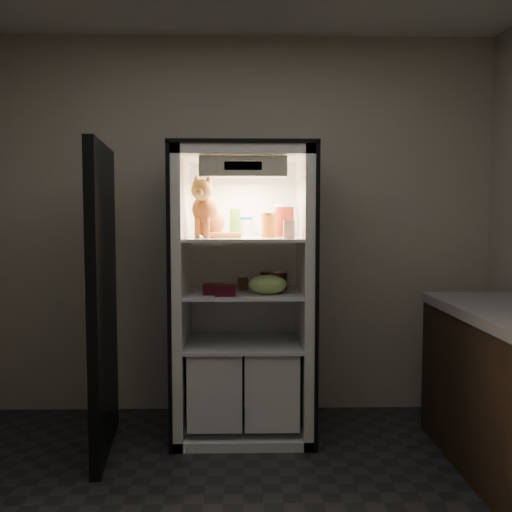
{
  "coord_description": "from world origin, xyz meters",
  "views": [
    {
      "loc": [
        0.01,
        -2.34,
        1.44
      ],
      "look_at": [
        0.08,
        1.32,
        1.17
      ],
      "focal_mm": 40.0,
      "sensor_mm": 36.0,
      "label": 1
    }
  ],
  "objects_px": {
    "mayo_tub": "(245,226)",
    "pepper_jar": "(284,220)",
    "berry_box_right": "(225,290)",
    "soda_can_a": "(265,280)",
    "grape_bag": "(268,284)",
    "soda_can_c": "(277,282)",
    "soda_can_b": "(282,281)",
    "condiment_jar": "(243,283)",
    "salsa_jar": "(269,225)",
    "berry_box_left": "(214,289)",
    "tabby_cat": "(207,214)",
    "refrigerator": "(243,312)",
    "cream_carton": "(289,229)",
    "parmesan_shaker": "(235,223)"
  },
  "relations": [
    {
      "from": "grape_bag",
      "to": "salsa_jar",
      "type": "bearing_deg",
      "value": 85.0
    },
    {
      "from": "mayo_tub",
      "to": "soda_can_a",
      "type": "xyz_separation_m",
      "value": [
        0.13,
        -0.07,
        -0.36
      ]
    },
    {
      "from": "soda_can_c",
      "to": "condiment_jar",
      "type": "relative_size",
      "value": 1.39
    },
    {
      "from": "parmesan_shaker",
      "to": "soda_can_b",
      "type": "height_order",
      "value": "parmesan_shaker"
    },
    {
      "from": "soda_can_c",
      "to": "grape_bag",
      "type": "xyz_separation_m",
      "value": [
        -0.06,
        -0.07,
        -0.01
      ]
    },
    {
      "from": "parmesan_shaker",
      "to": "mayo_tub",
      "type": "distance_m",
      "value": 0.12
    },
    {
      "from": "pepper_jar",
      "to": "berry_box_left",
      "type": "height_order",
      "value": "pepper_jar"
    },
    {
      "from": "mayo_tub",
      "to": "pepper_jar",
      "type": "xyz_separation_m",
      "value": [
        0.26,
        -0.06,
        0.04
      ]
    },
    {
      "from": "tabby_cat",
      "to": "salsa_jar",
      "type": "bearing_deg",
      "value": 17.32
    },
    {
      "from": "tabby_cat",
      "to": "salsa_jar",
      "type": "height_order",
      "value": "tabby_cat"
    },
    {
      "from": "berry_box_right",
      "to": "soda_can_a",
      "type": "bearing_deg",
      "value": 50.67
    },
    {
      "from": "soda_can_c",
      "to": "berry_box_right",
      "type": "height_order",
      "value": "soda_can_c"
    },
    {
      "from": "soda_can_a",
      "to": "grape_bag",
      "type": "xyz_separation_m",
      "value": [
        0.01,
        -0.25,
        0.0
      ]
    },
    {
      "from": "refrigerator",
      "to": "tabby_cat",
      "type": "distance_m",
      "value": 0.69
    },
    {
      "from": "condiment_jar",
      "to": "grape_bag",
      "type": "xyz_separation_m",
      "value": [
        0.16,
        -0.2,
        0.01
      ]
    },
    {
      "from": "soda_can_a",
      "to": "mayo_tub",
      "type": "bearing_deg",
      "value": 153.2
    },
    {
      "from": "soda_can_b",
      "to": "condiment_jar",
      "type": "distance_m",
      "value": 0.26
    },
    {
      "from": "grape_bag",
      "to": "condiment_jar",
      "type": "bearing_deg",
      "value": 128.65
    },
    {
      "from": "mayo_tub",
      "to": "condiment_jar",
      "type": "xyz_separation_m",
      "value": [
        -0.02,
        -0.12,
        -0.37
      ]
    },
    {
      "from": "grape_bag",
      "to": "soda_can_c",
      "type": "bearing_deg",
      "value": 48.62
    },
    {
      "from": "soda_can_b",
      "to": "berry_box_left",
      "type": "bearing_deg",
      "value": -156.04
    },
    {
      "from": "salsa_jar",
      "to": "grape_bag",
      "type": "bearing_deg",
      "value": -95.0
    },
    {
      "from": "salsa_jar",
      "to": "pepper_jar",
      "type": "distance_m",
      "value": 0.18
    },
    {
      "from": "grape_bag",
      "to": "berry_box_right",
      "type": "bearing_deg",
      "value": -167.58
    },
    {
      "from": "soda_can_b",
      "to": "condiment_jar",
      "type": "relative_size",
      "value": 1.22
    },
    {
      "from": "condiment_jar",
      "to": "salsa_jar",
      "type": "bearing_deg",
      "value": -25.35
    },
    {
      "from": "soda_can_a",
      "to": "condiment_jar",
      "type": "relative_size",
      "value": 1.21
    },
    {
      "from": "parmesan_shaker",
      "to": "soda_can_a",
      "type": "distance_m",
      "value": 0.43
    },
    {
      "from": "mayo_tub",
      "to": "pepper_jar",
      "type": "distance_m",
      "value": 0.27
    },
    {
      "from": "soda_can_b",
      "to": "soda_can_a",
      "type": "bearing_deg",
      "value": 154.61
    },
    {
      "from": "mayo_tub",
      "to": "soda_can_a",
      "type": "distance_m",
      "value": 0.39
    },
    {
      "from": "pepper_jar",
      "to": "berry_box_left",
      "type": "xyz_separation_m",
      "value": [
        -0.46,
        -0.26,
        -0.42
      ]
    },
    {
      "from": "berry_box_left",
      "to": "berry_box_right",
      "type": "xyz_separation_m",
      "value": [
        0.08,
        -0.06,
        0.0
      ]
    },
    {
      "from": "refrigerator",
      "to": "salsa_jar",
      "type": "height_order",
      "value": "refrigerator"
    },
    {
      "from": "tabby_cat",
      "to": "soda_can_a",
      "type": "distance_m",
      "value": 0.6
    },
    {
      "from": "mayo_tub",
      "to": "cream_carton",
      "type": "relative_size",
      "value": 1.16
    },
    {
      "from": "mayo_tub",
      "to": "condiment_jar",
      "type": "height_order",
      "value": "mayo_tub"
    },
    {
      "from": "salsa_jar",
      "to": "soda_can_b",
      "type": "height_order",
      "value": "salsa_jar"
    },
    {
      "from": "mayo_tub",
      "to": "soda_can_a",
      "type": "relative_size",
      "value": 1.11
    },
    {
      "from": "refrigerator",
      "to": "grape_bag",
      "type": "relative_size",
      "value": 7.8
    },
    {
      "from": "mayo_tub",
      "to": "berry_box_right",
      "type": "distance_m",
      "value": 0.55
    },
    {
      "from": "cream_carton",
      "to": "berry_box_left",
      "type": "height_order",
      "value": "cream_carton"
    },
    {
      "from": "berry_box_left",
      "to": "berry_box_right",
      "type": "relative_size",
      "value": 0.98
    },
    {
      "from": "salsa_jar",
      "to": "grape_bag",
      "type": "relative_size",
      "value": 0.65
    },
    {
      "from": "soda_can_b",
      "to": "grape_bag",
      "type": "bearing_deg",
      "value": -117.82
    },
    {
      "from": "tabby_cat",
      "to": "soda_can_c",
      "type": "height_order",
      "value": "tabby_cat"
    },
    {
      "from": "berry_box_right",
      "to": "cream_carton",
      "type": "bearing_deg",
      "value": 1.84
    },
    {
      "from": "parmesan_shaker",
      "to": "grape_bag",
      "type": "height_order",
      "value": "parmesan_shaker"
    },
    {
      "from": "soda_can_a",
      "to": "berry_box_left",
      "type": "height_order",
      "value": "soda_can_a"
    },
    {
      "from": "refrigerator",
      "to": "condiment_jar",
      "type": "xyz_separation_m",
      "value": [
        -0.01,
        0.0,
        0.2
      ]
    }
  ]
}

